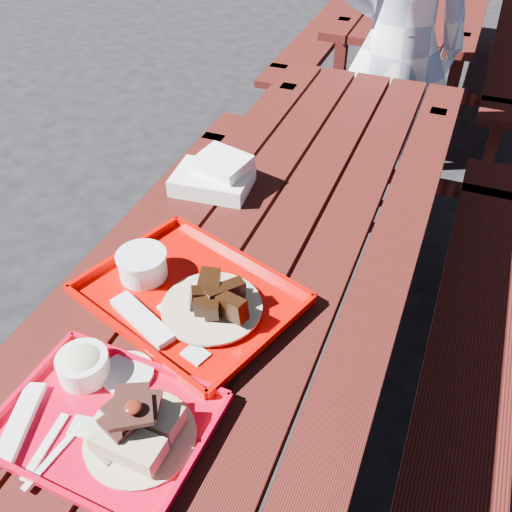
# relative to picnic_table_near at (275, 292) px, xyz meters

# --- Properties ---
(ground) EXTENTS (60.00, 60.00, 0.00)m
(ground) POSITION_rel_picnic_table_near_xyz_m (0.00, 0.00, -0.56)
(ground) COLOR black
(ground) RESTS_ON ground
(picnic_table_near) EXTENTS (1.41, 2.40, 0.75)m
(picnic_table_near) POSITION_rel_picnic_table_near_xyz_m (0.00, 0.00, 0.00)
(picnic_table_near) COLOR #44140D
(picnic_table_near) RESTS_ON ground
(picnic_table_far) EXTENTS (1.41, 2.40, 0.75)m
(picnic_table_far) POSITION_rel_picnic_table_near_xyz_m (0.00, 2.80, 0.00)
(picnic_table_far) COLOR #44140D
(picnic_table_far) RESTS_ON ground
(near_tray) EXTENTS (0.42, 0.35, 0.13)m
(near_tray) POSITION_rel_picnic_table_near_xyz_m (-0.11, -0.64, 0.22)
(near_tray) COLOR red
(near_tray) RESTS_ON picnic_table_near
(far_tray) EXTENTS (0.58, 0.51, 0.08)m
(far_tray) POSITION_rel_picnic_table_near_xyz_m (-0.13, -0.29, 0.21)
(far_tray) COLOR #C00400
(far_tray) RESTS_ON picnic_table_near
(white_cloth) EXTENTS (0.24, 0.21, 0.09)m
(white_cloth) POSITION_rel_picnic_table_near_xyz_m (-0.27, 0.18, 0.23)
(white_cloth) COLOR white
(white_cloth) RESTS_ON picnic_table_near
(person) EXTENTS (0.68, 0.54, 1.62)m
(person) POSITION_rel_picnic_table_near_xyz_m (0.06, 1.36, 0.25)
(person) COLOR #99A8CE
(person) RESTS_ON ground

